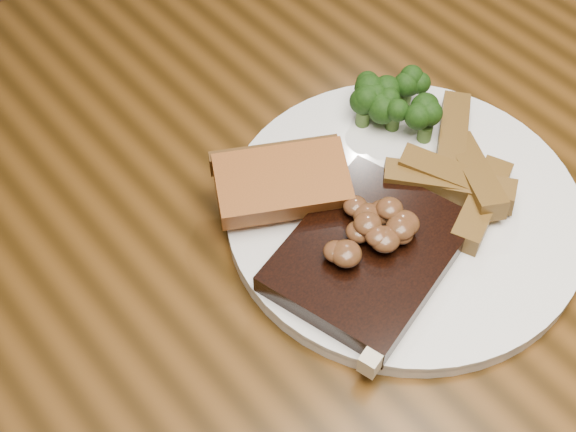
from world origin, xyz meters
The scene contains 8 objects.
dining_table centered at (0.00, 0.00, 0.66)m, with size 1.60×0.90×0.75m.
plate centered at (0.08, -0.05, 0.76)m, with size 0.31×0.31×0.01m, color white.
steak centered at (0.01, -0.07, 0.77)m, with size 0.16×0.12×0.02m, color black.
steak_bone centered at (0.01, -0.13, 0.77)m, with size 0.15×0.01×0.02m, color beige.
mushroom_pile centered at (0.02, -0.06, 0.80)m, with size 0.07×0.07×0.03m, color brown, non-canonical shape.
garlic_bread centered at (0.00, 0.02, 0.77)m, with size 0.11×0.06×0.02m, color #92461A.
potato_wedges centered at (0.13, -0.06, 0.77)m, with size 0.12×0.12×0.02m, color brown, non-canonical shape.
broccoli_cluster centered at (0.15, 0.02, 0.78)m, with size 0.08×0.08×0.04m, color #18370C, non-canonical shape.
Camera 1 is at (-0.28, -0.32, 1.32)m, focal length 50.00 mm.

